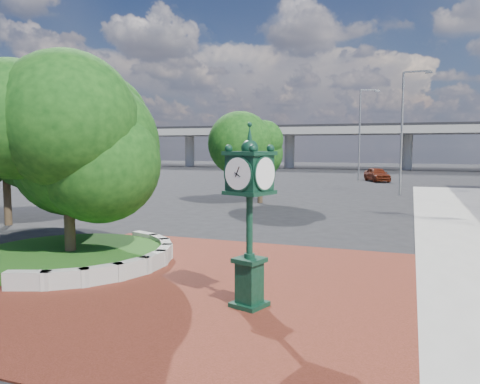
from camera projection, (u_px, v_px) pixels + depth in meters
name	position (u px, v px, depth m)	size (l,w,h in m)	color
ground	(205.00, 276.00, 14.15)	(200.00, 200.00, 0.00)	black
plaza	(191.00, 284.00, 13.21)	(12.00, 12.00, 0.04)	#5F2516
planter_wall	(129.00, 260.00, 15.05)	(2.96, 6.77, 0.54)	#9E9B93
grass_bed	(71.00, 256.00, 15.84)	(6.10, 6.10, 0.40)	#1D4C15
overpass	(375.00, 131.00, 79.00)	(90.00, 12.00, 7.50)	#9E9B93
tree_planter	(67.00, 152.00, 15.50)	(5.20, 5.20, 6.33)	#38281C
tree_northwest	(5.00, 142.00, 22.87)	(5.60, 5.60, 6.93)	#38281C
tree_street	(260.00, 156.00, 32.02)	(4.40, 4.40, 5.45)	#38281C
post_clock	(250.00, 209.00, 11.11)	(1.11, 1.11, 4.39)	black
parked_car	(377.00, 174.00, 51.84)	(1.85, 4.60, 1.57)	#581C0C
street_lamp_near	(405.00, 123.00, 36.62)	(2.18, 0.33, 9.70)	slate
street_lamp_far	(362.00, 127.00, 52.96)	(2.17, 1.12, 10.28)	slate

